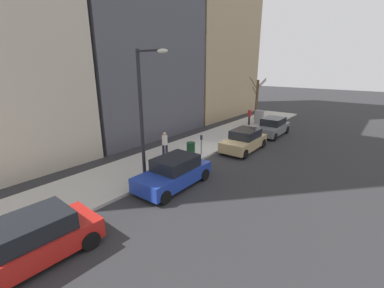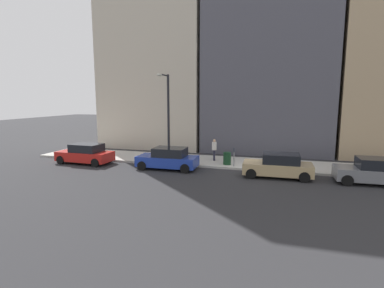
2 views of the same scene
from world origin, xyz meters
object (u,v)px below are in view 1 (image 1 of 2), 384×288
at_px(parking_meter, 201,143).
at_px(parked_car_tan, 244,140).
at_px(parked_car_blue, 174,172).
at_px(office_block_center, 113,7).
at_px(streetlamp, 144,107).
at_px(parked_car_grey, 272,127).
at_px(bare_tree, 257,99).
at_px(utility_box, 259,118).
at_px(trash_bin, 191,149).
at_px(office_tower_left, 195,5).
at_px(pedestrian_near_meter, 249,115).
at_px(pedestrian_midblock, 165,143).
at_px(parked_car_red, 29,242).

bearing_deg(parking_meter, parked_car_tan, -118.12).
bearing_deg(parked_car_blue, office_block_center, -27.67).
relative_size(parked_car_tan, streetlamp, 0.65).
bearing_deg(office_block_center, streetlamp, 148.34).
distance_m(parked_car_grey, bare_tree, 6.27).
xyz_separation_m(utility_box, trash_bin, (-0.40, 11.68, -0.25)).
bearing_deg(utility_box, office_tower_left, -13.15).
relative_size(pedestrian_near_meter, pedestrian_midblock, 1.00).
bearing_deg(parked_car_blue, parked_car_tan, -91.90).
height_order(bare_tree, office_tower_left, office_tower_left).
xyz_separation_m(parking_meter, streetlamp, (-0.17, 4.95, 3.04)).
height_order(parked_car_red, utility_box, utility_box).
relative_size(parking_meter, pedestrian_near_meter, 0.81).
xyz_separation_m(parked_car_grey, office_tower_left, (12.50, -5.05, 11.94)).
xyz_separation_m(parked_car_tan, bare_tree, (3.77, -10.11, 1.71)).
height_order(parking_meter, office_block_center, office_block_center).
height_order(parked_car_tan, bare_tree, bare_tree).
relative_size(parked_car_red, pedestrian_midblock, 2.56).
bearing_deg(parked_car_blue, pedestrian_near_meter, -79.10).
height_order(parking_meter, streetlamp, streetlamp).
bearing_deg(pedestrian_midblock, pedestrian_near_meter, -103.34).
bearing_deg(utility_box, bare_tree, -57.43).
xyz_separation_m(parked_car_blue, utility_box, (2.35, -15.52, 0.11)).
distance_m(parked_car_blue, parking_meter, 4.66).
bearing_deg(pedestrian_midblock, parking_meter, -145.86).
relative_size(parked_car_blue, pedestrian_near_meter, 2.55).
relative_size(parked_car_tan, office_tower_left, 0.17).
height_order(parked_car_blue, bare_tree, bare_tree).
height_order(utility_box, pedestrian_near_meter, pedestrian_near_meter).
height_order(parked_car_red, office_block_center, office_block_center).
bearing_deg(office_tower_left, streetlamp, 121.01).
distance_m(parked_car_grey, office_block_center, 17.13).
height_order(parked_car_red, office_tower_left, office_tower_left).
bearing_deg(office_tower_left, trash_bin, 126.69).
distance_m(utility_box, office_tower_left, 15.70).
height_order(parked_car_grey, parking_meter, parked_car_grey).
relative_size(parked_car_blue, utility_box, 2.96).
xyz_separation_m(utility_box, streetlamp, (-1.02, 16.07, 3.17)).
distance_m(parked_car_tan, parked_car_red, 14.16).
bearing_deg(utility_box, parking_meter, 94.37).
xyz_separation_m(bare_tree, pedestrian_near_meter, (-0.53, 2.71, -1.36)).
distance_m(bare_tree, office_tower_left, 13.47).
xyz_separation_m(utility_box, pedestrian_near_meter, (0.76, 0.68, 0.24)).
height_order(parked_car_grey, parked_car_red, same).
distance_m(parked_car_blue, parked_car_red, 6.72).
xyz_separation_m(parked_car_grey, pedestrian_near_meter, (3.21, -2.02, 0.35)).
xyz_separation_m(utility_box, office_block_center, (9.82, 9.39, 9.79)).
relative_size(parked_car_red, office_block_center, 0.20).
distance_m(parked_car_tan, trash_bin, 4.16).
bearing_deg(streetlamp, parked_car_red, 102.68).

